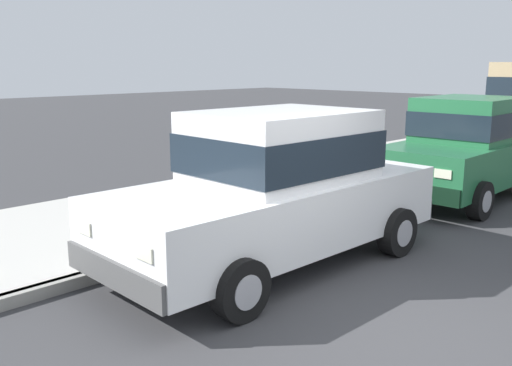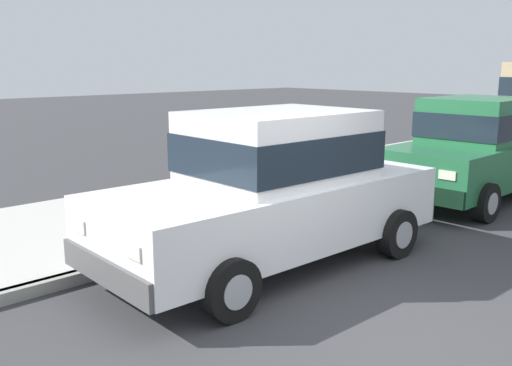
{
  "view_description": "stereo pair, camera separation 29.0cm",
  "coord_description": "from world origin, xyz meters",
  "px_view_note": "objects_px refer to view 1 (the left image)",
  "views": [
    {
      "loc": [
        2.48,
        -4.36,
        2.48
      ],
      "look_at": [
        -2.95,
        1.09,
        0.85
      ],
      "focal_mm": 39.57,
      "sensor_mm": 36.0,
      "label": 1
    },
    {
      "loc": [
        2.68,
        -4.15,
        2.48
      ],
      "look_at": [
        -2.95,
        1.09,
        0.85
      ],
      "focal_mm": 39.57,
      "sensor_mm": 36.0,
      "label": 2
    }
  ],
  "objects_px": {
    "car_white_sedan": "(277,187)",
    "dog_black": "(239,191)",
    "car_green_hatchback": "(464,147)",
    "fire_hydrant": "(386,164)"
  },
  "relations": [
    {
      "from": "dog_black",
      "to": "fire_hydrant",
      "type": "bearing_deg",
      "value": 83.2
    },
    {
      "from": "car_white_sedan",
      "to": "fire_hydrant",
      "type": "xyz_separation_m",
      "value": [
        -1.5,
        4.93,
        -0.51
      ]
    },
    {
      "from": "car_white_sedan",
      "to": "dog_black",
      "type": "xyz_separation_m",
      "value": [
        -1.95,
        1.2,
        -0.55
      ]
    },
    {
      "from": "dog_black",
      "to": "fire_hydrant",
      "type": "height_order",
      "value": "fire_hydrant"
    },
    {
      "from": "car_white_sedan",
      "to": "fire_hydrant",
      "type": "height_order",
      "value": "car_white_sedan"
    },
    {
      "from": "car_green_hatchback",
      "to": "dog_black",
      "type": "relative_size",
      "value": 6.2
    },
    {
      "from": "car_white_sedan",
      "to": "car_green_hatchback",
      "type": "relative_size",
      "value": 1.21
    },
    {
      "from": "car_white_sedan",
      "to": "dog_black",
      "type": "bearing_deg",
      "value": 148.3
    },
    {
      "from": "car_green_hatchback",
      "to": "dog_black",
      "type": "height_order",
      "value": "car_green_hatchback"
    },
    {
      "from": "car_green_hatchback",
      "to": "dog_black",
      "type": "distance_m",
      "value": 4.36
    }
  ]
}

